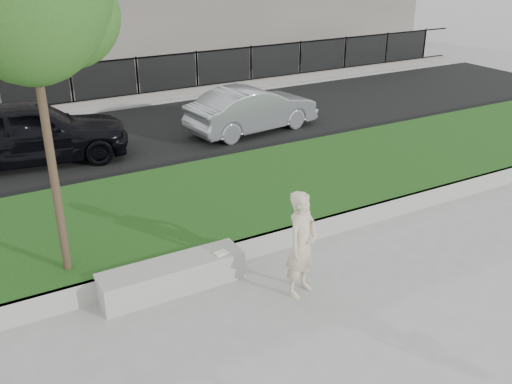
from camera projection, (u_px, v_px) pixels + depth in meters
ground at (289, 283)px, 9.34m from camera, size 90.00×90.00×0.00m
grass_bank at (210, 205)px, 11.65m from camera, size 34.00×4.00×0.40m
grass_kerb at (258, 246)px, 10.09m from camera, size 34.00×0.08×0.40m
street at (126, 139)px, 16.09m from camera, size 34.00×7.00×0.04m
far_pavement at (85, 102)px, 19.65m from camera, size 34.00×3.00×0.12m
iron_fence at (91, 94)px, 18.66m from camera, size 32.00×0.30×1.50m
stone_bench at (172, 276)px, 9.11m from camera, size 2.34×0.59×0.48m
man at (302, 244)px, 8.77m from camera, size 0.75×0.64×1.74m
book at (221, 253)px, 9.28m from camera, size 0.23×0.19×0.02m
car_dark at (30, 132)px, 14.04m from camera, size 4.92×2.55×1.60m
car_silver at (252, 109)px, 16.47m from camera, size 4.09×1.88×1.30m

